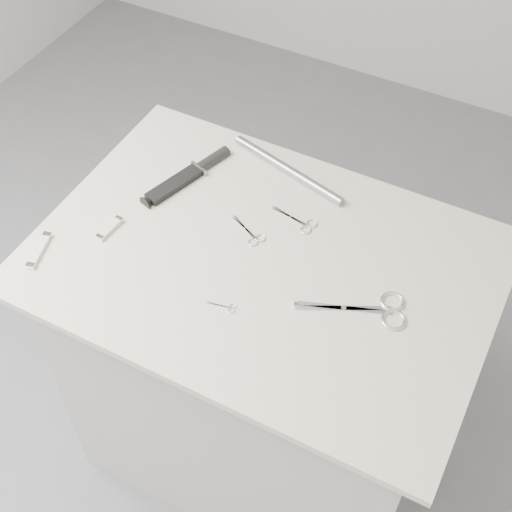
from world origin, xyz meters
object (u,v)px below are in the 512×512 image
at_px(embroidery_scissors_b, 251,235).
at_px(pocket_knife_a, 39,250).
at_px(embroidery_scissors_a, 301,222).
at_px(tiny_scissors, 226,307).
at_px(plinth, 262,372).
at_px(sheathed_knife, 192,173).
at_px(metal_rail, 288,170).
at_px(pocket_knife_b, 110,228).
at_px(large_shears, 375,310).

bearing_deg(embroidery_scissors_b, pocket_knife_a, -120.04).
relative_size(embroidery_scissors_a, tiny_scissors, 1.85).
bearing_deg(plinth, sheathed_knife, 150.35).
bearing_deg(embroidery_scissors_b, metal_rail, 120.37).
xyz_separation_m(embroidery_scissors_b, pocket_knife_a, (-0.39, -0.26, 0.00)).
xyz_separation_m(tiny_scissors, pocket_knife_b, (-0.34, 0.07, 0.00)).
bearing_deg(pocket_knife_b, sheathed_knife, -11.52).
relative_size(large_shears, metal_rail, 0.68).
bearing_deg(embroidery_scissors_a, embroidery_scissors_b, -124.23).
bearing_deg(tiny_scissors, embroidery_scissors_a, 71.23).
xyz_separation_m(plinth, pocket_knife_b, (-0.35, -0.08, 0.47)).
height_order(embroidery_scissors_a, metal_rail, metal_rail).
height_order(tiny_scissors, metal_rail, metal_rail).
bearing_deg(large_shears, metal_rail, 116.28).
bearing_deg(metal_rail, embroidery_scissors_a, -54.11).
xyz_separation_m(tiny_scissors, metal_rail, (-0.06, 0.42, 0.01)).
xyz_separation_m(large_shears, pocket_knife_b, (-0.61, -0.07, 0.00)).
distance_m(tiny_scissors, sheathed_knife, 0.41).
distance_m(embroidery_scissors_a, tiny_scissors, 0.29).
bearing_deg(tiny_scissors, large_shears, 14.38).
bearing_deg(pocket_knife_a, tiny_scissors, -98.00).
bearing_deg(pocket_knife_a, sheathed_knife, -40.76).
bearing_deg(pocket_knife_b, embroidery_scissors_b, -59.89).
bearing_deg(pocket_knife_a, embroidery_scissors_b, -71.83).
bearing_deg(plinth, embroidery_scissors_b, 138.54).
relative_size(embroidery_scissors_b, pocket_knife_b, 1.29).
bearing_deg(embroidery_scissors_b, embroidery_scissors_a, 71.95).
bearing_deg(metal_rail, pocket_knife_b, -127.67).
bearing_deg(large_shears, embroidery_scissors_b, 144.88).
distance_m(pocket_knife_a, metal_rail, 0.61).
xyz_separation_m(embroidery_scissors_a, pocket_knife_a, (-0.47, -0.35, 0.00)).
distance_m(large_shears, tiny_scissors, 0.31).
distance_m(tiny_scissors, pocket_knife_b, 0.34).
xyz_separation_m(large_shears, tiny_scissors, (-0.28, -0.14, -0.00)).
height_order(embroidery_scissors_b, metal_rail, metal_rail).
bearing_deg(tiny_scissors, pocket_knife_a, 175.90).
height_order(sheathed_knife, metal_rail, sheathed_knife).
bearing_deg(embroidery_scissors_a, pocket_knife_b, -139.51).
xyz_separation_m(plinth, embroidery_scissors_b, (-0.06, 0.05, 0.47)).
distance_m(pocket_knife_b, metal_rail, 0.45).
height_order(plinth, pocket_knife_b, pocket_knife_b).
height_order(tiny_scissors, pocket_knife_b, pocket_knife_b).
xyz_separation_m(sheathed_knife, pocket_knife_b, (-0.07, -0.24, -0.00)).
distance_m(embroidery_scissors_b, metal_rail, 0.22).
distance_m(embroidery_scissors_b, sheathed_knife, 0.24).
height_order(plinth, metal_rail, metal_rail).
bearing_deg(metal_rail, plinth, -74.88).
height_order(plinth, pocket_knife_a, pocket_knife_a).
bearing_deg(embroidery_scissors_a, plinth, -90.45).
relative_size(pocket_knife_b, metal_rail, 0.23).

